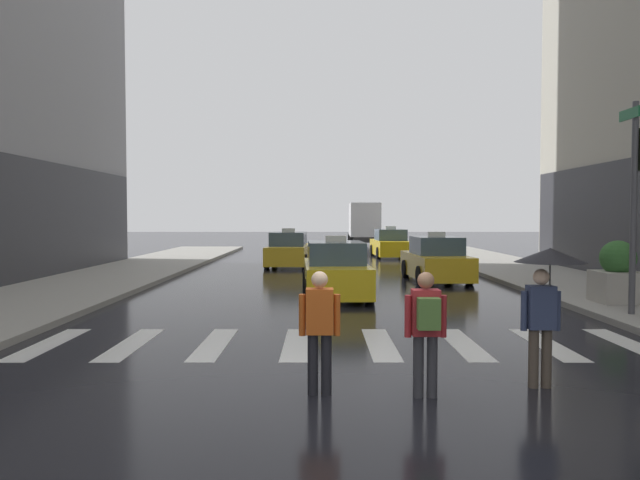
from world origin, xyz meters
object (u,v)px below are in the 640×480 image
(taxi_second, at_px, (433,261))
(planter_near_corner, at_px, (615,274))
(taxi_third, at_px, (286,251))
(taxi_fourth, at_px, (388,245))
(traffic_light_pole, at_px, (636,177))
(pedestrian_plain_coat, at_px, (317,325))
(taxi_lead, at_px, (333,272))
(pedestrian_with_backpack, at_px, (423,324))
(box_truck, at_px, (361,223))
(pedestrian_with_umbrella, at_px, (544,279))

(taxi_second, distance_m, planter_near_corner, 7.27)
(taxi_third, relative_size, taxi_fourth, 1.00)
(traffic_light_pole, bearing_deg, pedestrian_plain_coat, -142.42)
(traffic_light_pole, xyz_separation_m, planter_near_corner, (0.50, 1.82, -2.38))
(traffic_light_pole, xyz_separation_m, taxi_second, (-2.93, 8.23, -2.53))
(taxi_lead, distance_m, pedestrian_with_backpack, 9.78)
(traffic_light_pole, xyz_separation_m, taxi_third, (-8.68, 14.47, -2.53))
(box_truck, xyz_separation_m, pedestrian_plain_coat, (-3.41, -37.90, -0.91))
(pedestrian_plain_coat, bearing_deg, taxi_lead, 87.20)
(traffic_light_pole, height_order, pedestrian_with_backpack, traffic_light_pole)
(traffic_light_pole, bearing_deg, box_truck, 96.69)
(pedestrian_with_umbrella, bearing_deg, planter_near_corner, 57.00)
(box_truck, distance_m, pedestrian_with_backpack, 38.10)
(pedestrian_with_umbrella, relative_size, pedestrian_with_backpack, 1.18)
(pedestrian_with_umbrella, bearing_deg, taxi_second, 85.18)
(taxi_third, bearing_deg, planter_near_corner, -54.02)
(taxi_fourth, bearing_deg, traffic_light_pole, -81.27)
(taxi_second, bearing_deg, pedestrian_with_umbrella, -94.82)
(taxi_second, relative_size, planter_near_corner, 2.88)
(taxi_second, bearing_deg, box_truck, 92.04)
(pedestrian_with_umbrella, bearing_deg, taxi_third, 103.20)
(traffic_light_pole, distance_m, pedestrian_plain_coat, 9.38)
(traffic_light_pole, bearing_deg, pedestrian_with_backpack, -135.68)
(taxi_lead, relative_size, box_truck, 0.61)
(taxi_third, xyz_separation_m, box_truck, (4.89, 17.90, 1.13))
(pedestrian_with_umbrella, xyz_separation_m, pedestrian_plain_coat, (-3.13, -0.33, -0.58))
(taxi_fourth, distance_m, pedestrian_with_umbrella, 25.70)
(traffic_light_pole, distance_m, taxi_second, 9.10)
(traffic_light_pole, relative_size, taxi_third, 1.04)
(taxi_second, relative_size, pedestrian_with_backpack, 2.79)
(pedestrian_with_backpack, bearing_deg, box_truck, 86.96)
(taxi_fourth, bearing_deg, taxi_third, -132.73)
(pedestrian_plain_coat, bearing_deg, pedestrian_with_umbrella, 6.09)
(box_truck, distance_m, planter_near_corner, 30.86)
(taxi_lead, relative_size, planter_near_corner, 2.88)
(pedestrian_with_backpack, distance_m, pedestrian_plain_coat, 1.39)
(taxi_third, height_order, pedestrian_with_backpack, taxi_third)
(taxi_second, height_order, box_truck, box_truck)
(taxi_third, distance_m, pedestrian_with_umbrella, 20.22)
(taxi_fourth, distance_m, box_truck, 11.97)
(planter_near_corner, bearing_deg, box_truck, 98.00)
(taxi_third, height_order, pedestrian_with_umbrella, pedestrian_with_umbrella)
(taxi_lead, height_order, taxi_third, same)
(taxi_fourth, relative_size, pedestrian_with_backpack, 2.79)
(box_truck, height_order, pedestrian_plain_coat, box_truck)
(pedestrian_with_backpack, bearing_deg, taxi_second, 78.30)
(box_truck, height_order, pedestrian_with_backpack, box_truck)
(planter_near_corner, bearing_deg, traffic_light_pole, -105.25)
(planter_near_corner, bearing_deg, pedestrian_with_backpack, -130.08)
(taxi_third, bearing_deg, box_truck, 74.73)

